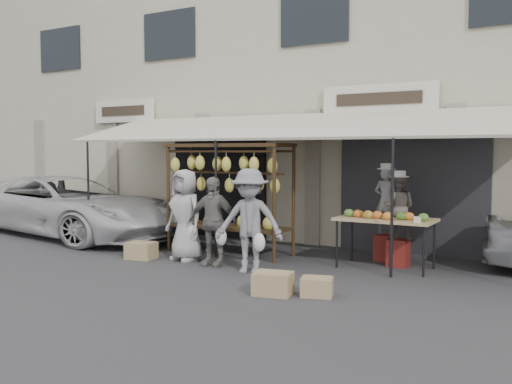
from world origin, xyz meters
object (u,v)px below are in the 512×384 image
banana_rack (228,177)px  vendor_left (386,201)px  vendor_right (399,207)px  customer_mid (213,221)px  van (63,191)px  crate_near_b (317,287)px  produce_table (385,220)px  crate_far (141,251)px  crate_near_a (273,284)px  customer_right (250,221)px  customer_left (185,215)px

banana_rack → vendor_left: bearing=17.5°
vendor_right → customer_mid: (-2.95, -1.63, -0.27)m
van → banana_rack: bearing=-84.0°
crate_near_b → van: (-8.06, 2.42, 0.95)m
produce_table → crate_far: size_ratio=3.19×
crate_near_a → crate_far: crate_near_a is taller
banana_rack → produce_table: (3.18, 0.20, -0.69)m
vendor_left → crate_far: 4.79m
produce_table → crate_near_a: size_ratio=3.12×
vendor_left → crate_near_b: 3.26m
customer_right → van: bearing=148.5°
crate_near_a → crate_near_b: crate_near_a is taller
customer_mid → vendor_left: bearing=30.7°
customer_right → produce_table: bearing=20.4°
crate_near_b → crate_far: size_ratio=0.84×
vendor_right → crate_near_b: vendor_right is taller
customer_left → van: van is taller
vendor_left → customer_left: vendor_left is taller
vendor_left → crate_near_a: bearing=86.9°
customer_right → crate_far: bearing=161.9°
van → customer_mid: bearing=-95.1°
vendor_right → customer_left: bearing=17.5°
banana_rack → crate_near_b: size_ratio=5.79×
customer_right → crate_near_b: (1.66, -0.88, -0.76)m
customer_mid → produce_table: bearing=17.4°
vendor_left → vendor_right: bearing=139.7°
banana_rack → vendor_right: bearing=9.0°
vendor_left → customer_mid: vendor_left is taller
customer_mid → crate_far: size_ratio=3.04×
produce_table → customer_right: size_ratio=0.95×
produce_table → customer_left: 3.71m
crate_near_a → vendor_right: bearing=71.7°
vendor_right → van: bearing=-3.0°
produce_table → vendor_right: vendor_right is taller
crate_near_b → banana_rack: bearing=143.7°
crate_near_a → van: van is taller
banana_rack → vendor_right: size_ratio=2.23×
vendor_right → crate_far: bearing=17.0°
banana_rack → vendor_left: size_ratio=2.04×
customer_left → customer_mid: customer_left is taller
vendor_right → customer_left: customer_left is taller
customer_left → crate_far: size_ratio=3.27×
vendor_left → crate_near_b: size_ratio=2.84×
produce_table → customer_right: bearing=-141.8°
produce_table → van: bearing=179.6°
vendor_left → crate_far: size_ratio=2.39×
customer_left → crate_near_a: 3.13m
crate_near_b → van: van is taller
customer_left → van: size_ratio=0.34×
customer_mid → crate_near_a: customer_mid is taller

